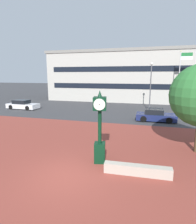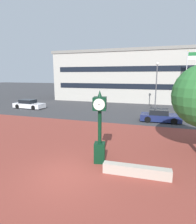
{
  "view_description": "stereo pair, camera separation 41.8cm",
  "coord_description": "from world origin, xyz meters",
  "px_view_note": "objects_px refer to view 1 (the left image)",
  "views": [
    {
      "loc": [
        3.54,
        -7.52,
        4.71
      ],
      "look_at": [
        0.96,
        1.85,
        2.82
      ],
      "focal_mm": 30.08,
      "sensor_mm": 36.0,
      "label": 1
    },
    {
      "loc": [
        3.94,
        -7.4,
        4.71
      ],
      "look_at": [
        0.96,
        1.85,
        2.82
      ],
      "focal_mm": 30.08,
      "sensor_mm": 36.0,
      "label": 2
    }
  ],
  "objects_px": {
    "civic_building": "(126,76)",
    "street_lamp_post": "(151,81)",
    "car_street_near": "(23,105)",
    "flagpole_primary": "(181,75)",
    "street_clock": "(100,129)",
    "car_street_mid": "(155,116)"
  },
  "relations": [
    {
      "from": "flagpole_primary",
      "to": "civic_building",
      "type": "relative_size",
      "value": 0.28
    },
    {
      "from": "flagpole_primary",
      "to": "street_clock",
      "type": "bearing_deg",
      "value": -108.14
    },
    {
      "from": "flagpole_primary",
      "to": "civic_building",
      "type": "height_order",
      "value": "civic_building"
    },
    {
      "from": "civic_building",
      "to": "street_lamp_post",
      "type": "relative_size",
      "value": 4.51
    },
    {
      "from": "street_clock",
      "to": "car_street_mid",
      "type": "height_order",
      "value": "street_clock"
    },
    {
      "from": "car_street_near",
      "to": "street_clock",
      "type": "bearing_deg",
      "value": 51.16
    },
    {
      "from": "car_street_near",
      "to": "flagpole_primary",
      "type": "height_order",
      "value": "flagpole_primary"
    },
    {
      "from": "street_clock",
      "to": "civic_building",
      "type": "xyz_separation_m",
      "value": [
        -2.23,
        29.26,
        2.73
      ]
    },
    {
      "from": "flagpole_primary",
      "to": "street_lamp_post",
      "type": "bearing_deg",
      "value": -139.79
    },
    {
      "from": "car_street_mid",
      "to": "flagpole_primary",
      "type": "xyz_separation_m",
      "value": [
        3.46,
        9.47,
        4.28
      ]
    },
    {
      "from": "car_street_near",
      "to": "civic_building",
      "type": "height_order",
      "value": "civic_building"
    },
    {
      "from": "car_street_mid",
      "to": "flagpole_primary",
      "type": "height_order",
      "value": "flagpole_primary"
    },
    {
      "from": "street_clock",
      "to": "flagpole_primary",
      "type": "xyz_separation_m",
      "value": [
        6.66,
        20.33,
        2.96
      ]
    },
    {
      "from": "car_street_mid",
      "to": "flagpole_primary",
      "type": "bearing_deg",
      "value": 159.49
    },
    {
      "from": "car_street_near",
      "to": "street_lamp_post",
      "type": "distance_m",
      "value": 18.22
    },
    {
      "from": "street_clock",
      "to": "car_street_mid",
      "type": "bearing_deg",
      "value": 62.37
    },
    {
      "from": "civic_building",
      "to": "car_street_near",
      "type": "bearing_deg",
      "value": -128.9
    },
    {
      "from": "street_clock",
      "to": "car_street_near",
      "type": "distance_m",
      "value": 20.18
    },
    {
      "from": "flagpole_primary",
      "to": "street_lamp_post",
      "type": "distance_m",
      "value": 5.45
    },
    {
      "from": "civic_building",
      "to": "street_lamp_post",
      "type": "height_order",
      "value": "civic_building"
    },
    {
      "from": "car_street_mid",
      "to": "street_clock",
      "type": "bearing_deg",
      "value": -16.83
    },
    {
      "from": "car_street_near",
      "to": "civic_building",
      "type": "xyz_separation_m",
      "value": [
        12.79,
        15.85,
        4.05
      ]
    }
  ]
}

